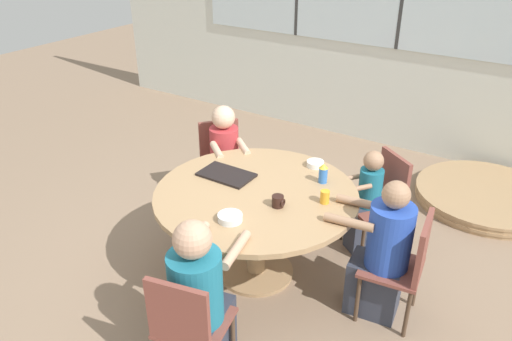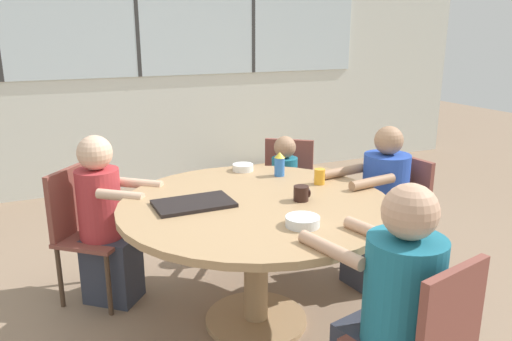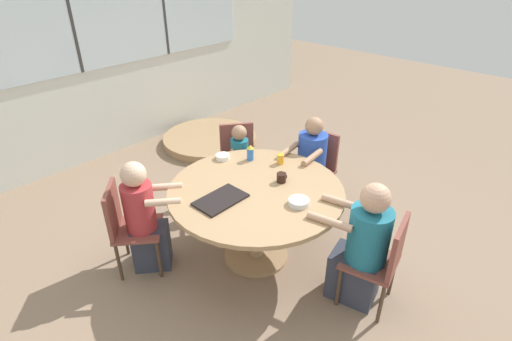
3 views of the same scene
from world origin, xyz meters
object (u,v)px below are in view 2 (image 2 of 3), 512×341
object	(u,v)px
person_man_teal_shirt	(105,226)
folded_table_stack	(286,184)
person_woman_green_shirt	(380,215)
person_man_blue_shirt	(393,321)
chair_for_man_blue_shirt	(428,340)
chair_for_toddler	(287,185)
person_toddler	(284,199)
bowl_white_shallow	(303,221)
juice_glass	(320,177)
chair_for_man_teal_shirt	(83,223)
sippy_cup	(280,164)
coffee_mug	(301,193)
bowl_cereal	(243,167)
chair_for_woman_green_shirt	(398,208)

from	to	relation	value
person_man_teal_shirt	folded_table_stack	bearing A→B (deg)	166.99
person_woman_green_shirt	person_man_blue_shirt	world-z (taller)	person_man_blue_shirt
chair_for_man_blue_shirt	chair_for_toddler	world-z (taller)	same
chair_for_man_blue_shirt	person_toddler	bearing A→B (deg)	67.48
person_toddler	bowl_white_shallow	bearing A→B (deg)	103.08
person_woman_green_shirt	bowl_white_shallow	world-z (taller)	person_woman_green_shirt
person_toddler	juice_glass	distance (m)	0.75
person_woman_green_shirt	bowl_white_shallow	distance (m)	1.09
person_woman_green_shirt	chair_for_man_teal_shirt	bearing A→B (deg)	64.36
chair_for_man_blue_shirt	sippy_cup	size ratio (longest dim) A/B	5.36
bowl_white_shallow	folded_table_stack	world-z (taller)	bowl_white_shallow
sippy_cup	coffee_mug	bearing A→B (deg)	-102.74
bowl_white_shallow	bowl_cereal	bearing A→B (deg)	83.35
person_man_blue_shirt	coffee_mug	xyz separation A→B (m)	(0.04, 0.86, 0.30)
juice_glass	bowl_cereal	size ratio (longest dim) A/B	0.68
folded_table_stack	juice_glass	bearing A→B (deg)	-112.56
coffee_mug	folded_table_stack	bearing A→B (deg)	64.07
person_toddler	person_man_blue_shirt	bearing A→B (deg)	114.28
chair_for_man_blue_shirt	person_toddler	size ratio (longest dim) A/B	0.92
chair_for_woman_green_shirt	juice_glass	size ratio (longest dim) A/B	8.84
chair_for_man_teal_shirt	coffee_mug	xyz separation A→B (m)	(1.10, -0.82, 0.30)
person_woman_green_shirt	folded_table_stack	size ratio (longest dim) A/B	0.79
person_man_blue_shirt	bowl_cereal	xyz separation A→B (m)	(-0.02, 1.56, 0.28)
folded_table_stack	chair_for_man_blue_shirt	bearing A→B (deg)	-108.52
person_toddler	coffee_mug	world-z (taller)	person_toddler
person_toddler	bowl_white_shallow	distance (m)	1.35
chair_for_man_teal_shirt	person_woman_green_shirt	world-z (taller)	person_woman_green_shirt
chair_for_man_teal_shirt	bowl_cereal	xyz separation A→B (m)	(1.04, -0.12, 0.28)
chair_for_man_teal_shirt	person_man_blue_shirt	world-z (taller)	person_man_blue_shirt
chair_for_man_teal_shirt	folded_table_stack	distance (m)	2.67
person_toddler	bowl_cereal	size ratio (longest dim) A/B	6.55
chair_for_man_teal_shirt	coffee_mug	bearing A→B (deg)	93.74
coffee_mug	chair_for_man_teal_shirt	bearing A→B (deg)	143.46
sippy_cup	juice_glass	xyz separation A→B (m)	(0.14, -0.26, -0.03)
chair_for_man_blue_shirt	juice_glass	size ratio (longest dim) A/B	8.84
person_toddler	chair_for_man_blue_shirt	bearing A→B (deg)	116.35
chair_for_man_blue_shirt	person_man_teal_shirt	bearing A→B (deg)	107.27
person_man_blue_shirt	person_toddler	world-z (taller)	person_man_blue_shirt
chair_for_man_blue_shirt	chair_for_woman_green_shirt	bearing A→B (deg)	42.42
folded_table_stack	chair_for_toddler	bearing A→B (deg)	-117.57
chair_for_woman_green_shirt	sippy_cup	size ratio (longest dim) A/B	5.36
person_man_blue_shirt	juice_glass	xyz separation A→B (m)	(0.29, 1.08, 0.30)
juice_glass	bowl_white_shallow	xyz separation A→B (m)	(-0.43, -0.55, -0.02)
person_woman_green_shirt	bowl_white_shallow	bearing A→B (deg)	113.64
chair_for_woman_green_shirt	coffee_mug	distance (m)	0.96
chair_for_toddler	person_man_teal_shirt	bearing A→B (deg)	47.88
chair_for_man_blue_shirt	chair_for_toddler	size ratio (longest dim) A/B	1.00
chair_for_woman_green_shirt	chair_for_man_blue_shirt	distance (m)	1.53
bowl_cereal	folded_table_stack	size ratio (longest dim) A/B	0.10
bowl_cereal	chair_for_toddler	bearing A→B (deg)	30.89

